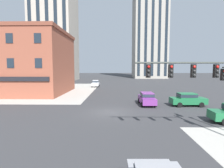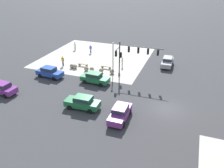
{
  "view_description": "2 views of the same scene",
  "coord_description": "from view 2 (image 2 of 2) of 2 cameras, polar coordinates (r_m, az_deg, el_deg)",
  "views": [
    {
      "loc": [
        0.64,
        -19.49,
        4.9
      ],
      "look_at": [
        0.22,
        4.11,
        2.79
      ],
      "focal_mm": 28.63,
      "sensor_mm": 36.0,
      "label": 1
    },
    {
      "loc": [
        -1.98,
        25.64,
        15.82
      ],
      "look_at": [
        6.03,
        3.65,
        4.19
      ],
      "focal_mm": 37.3,
      "sensor_mm": 36.0,
      "label": 2
    }
  ],
  "objects": [
    {
      "name": "street_lamp_corner_near",
      "position": [
        37.54,
        0.25,
        7.19
      ],
      "size": [
        0.36,
        0.36,
        5.5
      ],
      "color": "black",
      "rests_on": "ground"
    },
    {
      "name": "pedestrian_walking_east",
      "position": [
        42.94,
        -11.98,
        5.7
      ],
      "size": [
        0.55,
        0.24,
        1.77
      ],
      "color": "#232847",
      "rests_on": "ground"
    },
    {
      "name": "bollard_sphere_curb_f",
      "position": [
        41.73,
        -9.8,
        4.36
      ],
      "size": [
        0.8,
        0.8,
        0.8
      ],
      "primitive_type": "sphere",
      "color": "gray",
      "rests_on": "ground"
    },
    {
      "name": "bench_mid_block",
      "position": [
        42.37,
        -7.11,
        4.78
      ],
      "size": [
        1.8,
        0.48,
        0.49
      ],
      "color": "#9E7F66",
      "rests_on": "ground"
    },
    {
      "name": "bollard_sphere_curb_c",
      "position": [
        39.94,
        -4.97,
        3.63
      ],
      "size": [
        0.8,
        0.8,
        0.8
      ],
      "primitive_type": "sphere",
      "color": "gray",
      "rests_on": "ground"
    },
    {
      "name": "bollard_sphere_curb_e",
      "position": [
        41.44,
        -9.06,
        4.26
      ],
      "size": [
        0.8,
        0.8,
        0.8
      ],
      "primitive_type": "sphere",
      "color": "gray",
      "rests_on": "ground"
    },
    {
      "name": "car_cross_eastbound",
      "position": [
        38.84,
        -15.08,
        2.93
      ],
      "size": [
        4.53,
        2.16,
        1.68
      ],
      "color": "#23479E",
      "rests_on": "ground"
    },
    {
      "name": "car_main_northbound_far",
      "position": [
        35.58,
        -4.26,
        1.61
      ],
      "size": [
        4.51,
        2.11,
        1.68
      ],
      "color": "#1E6B3D",
      "rests_on": "ground"
    },
    {
      "name": "traffic_signal_main",
      "position": [
        36.18,
        4.5,
        7.2
      ],
      "size": [
        7.04,
        2.09,
        5.81
      ],
      "color": "#383D38",
      "rests_on": "ground"
    },
    {
      "name": "car_main_northbound_near",
      "position": [
        27.1,
        2.02,
        -6.94
      ],
      "size": [
        1.92,
        4.42,
        1.68
      ],
      "color": "#7A3389",
      "rests_on": "ground"
    },
    {
      "name": "bench_near_signal",
      "position": [
        41.02,
        -1.45,
        4.24
      ],
      "size": [
        1.81,
        0.54,
        0.49
      ],
      "color": "#9E7F66",
      "rests_on": "ground"
    },
    {
      "name": "car_parked_curb",
      "position": [
        35.95,
        -25.39,
        -0.79
      ],
      "size": [
        4.53,
        2.16,
        1.68
      ],
      "color": "#7A3389",
      "rests_on": "ground"
    },
    {
      "name": "car_main_southbound_near",
      "position": [
        29.29,
        -7.2,
        -4.37
      ],
      "size": [
        4.45,
        1.98,
        1.68
      ],
      "color": "#1E6B3D",
      "rests_on": "ground"
    },
    {
      "name": "car_main_southbound_far",
      "position": [
        43.01,
        13.42,
        5.43
      ],
      "size": [
        1.95,
        4.43,
        1.68
      ],
      "color": "#99999E",
      "rests_on": "ground"
    },
    {
      "name": "sidewalk_corner_slab",
      "position": [
        46.74,
        -3.9,
        6.6
      ],
      "size": [
        20.0,
        19.0,
        0.02
      ],
      "primitive_type": "cube",
      "color": "#B7B2A8",
      "rests_on": "ground"
    },
    {
      "name": "bollard_sphere_curb_d",
      "position": [
        40.19,
        -6.32,
        3.71
      ],
      "size": [
        0.8,
        0.8,
        0.8
      ],
      "primitive_type": "sphere",
      "color": "gray",
      "rests_on": "ground"
    },
    {
      "name": "pedestrian_near_bench",
      "position": [
        51.44,
        -9.08,
        9.32
      ],
      "size": [
        0.55,
        0.23,
        1.68
      ],
      "color": "gray",
      "rests_on": "ground"
    },
    {
      "name": "pedestrian_with_bag",
      "position": [
        49.1,
        -5.27,
        8.69
      ],
      "size": [
        0.55,
        0.22,
        1.65
      ],
      "color": "#232847",
      "rests_on": "ground"
    },
    {
      "name": "pedestrian_at_curb",
      "position": [
        41.69,
        2.54,
        5.54
      ],
      "size": [
        0.23,
        0.55,
        1.68
      ],
      "color": "gray",
      "rests_on": "ground"
    },
    {
      "name": "bollard_sphere_curb_a",
      "position": [
        38.88,
        -0.01,
        3.07
      ],
      "size": [
        0.8,
        0.8,
        0.8
      ],
      "primitive_type": "sphere",
      "color": "gray",
      "rests_on": "ground"
    },
    {
      "name": "ground_plane",
      "position": [
        30.19,
        13.31,
        -5.96
      ],
      "size": [
        320.0,
        320.0,
        0.0
      ],
      "primitive_type": "plane",
      "color": "#38383A"
    },
    {
      "name": "bollard_sphere_curb_b",
      "position": [
        39.28,
        -2.66,
        3.3
      ],
      "size": [
        0.8,
        0.8,
        0.8
      ],
      "primitive_type": "sphere",
      "color": "gray",
      "rests_on": "ground"
    }
  ]
}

